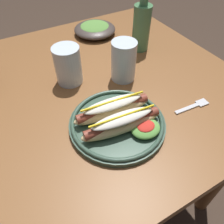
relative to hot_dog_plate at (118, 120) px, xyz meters
The scene contains 8 objects.
ground_plane 0.80m from the hot_dog_plate, 100.56° to the left, with size 8.00×8.00×0.00m, color #3D2D23.
dining_table 0.25m from the hot_dog_plate, 100.56° to the left, with size 1.13×0.95×0.74m.
hot_dog_plate is the anchor object (origin of this frame).
fork 0.25m from the hot_dog_plate, 10.86° to the right, with size 0.12×0.03×0.00m.
water_cup 0.27m from the hot_dog_plate, 97.62° to the left, with size 0.09×0.09×0.13m, color silver.
extra_cup 0.23m from the hot_dog_plate, 55.22° to the left, with size 0.08×0.08×0.14m, color silver.
glass_bottle 0.44m from the hot_dog_plate, 47.62° to the left, with size 0.07×0.07×0.25m.
side_bowl 0.56m from the hot_dog_plate, 70.25° to the left, with size 0.18×0.18×0.05m.
Camera 1 is at (-0.18, -0.56, 1.23)m, focal length 35.58 mm.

